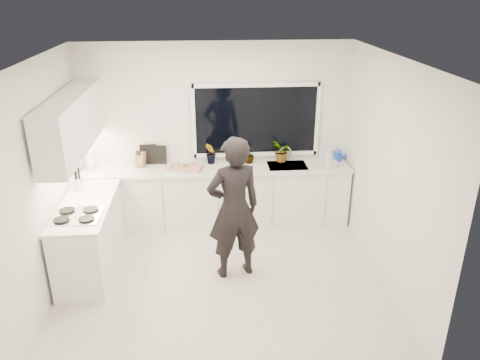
{
  "coord_description": "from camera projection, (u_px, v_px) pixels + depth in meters",
  "views": [
    {
      "loc": [
        -0.17,
        -5.0,
        3.43
      ],
      "look_at": [
        0.26,
        0.4,
        1.15
      ],
      "focal_mm": 35.0,
      "sensor_mm": 36.0,
      "label": 1
    }
  ],
  "objects": [
    {
      "name": "stovetop",
      "position": [
        77.0,
        215.0,
        5.45
      ],
      "size": [
        0.56,
        0.48,
        0.03
      ],
      "primitive_type": "cube",
      "color": "black",
      "rests_on": "countertop_left"
    },
    {
      "name": "window",
      "position": [
        256.0,
        120.0,
        6.97
      ],
      "size": [
        1.8,
        0.02,
        1.0
      ],
      "primitive_type": "cube",
      "color": "black",
      "rests_on": "wall_back"
    },
    {
      "name": "faucet",
      "position": [
        285.0,
        154.0,
        7.13
      ],
      "size": [
        0.03,
        0.03,
        0.22
      ],
      "primitive_type": "cylinder",
      "color": "silver",
      "rests_on": "countertop_back"
    },
    {
      "name": "countertop_back",
      "position": [
        217.0,
        169.0,
        6.91
      ],
      "size": [
        3.94,
        0.62,
        0.04
      ],
      "primitive_type": "cube",
      "color": "silver",
      "rests_on": "base_cabinets_back"
    },
    {
      "name": "wall_right",
      "position": [
        389.0,
        173.0,
        5.56
      ],
      "size": [
        0.02,
        3.5,
        2.7
      ],
      "primitive_type": "cube",
      "color": "white",
      "rests_on": "ground"
    },
    {
      "name": "picture_frame_large",
      "position": [
        159.0,
        155.0,
        7.02
      ],
      "size": [
        0.22,
        0.04,
        0.28
      ],
      "primitive_type": "cube",
      "rotation": [
        0.0,
        0.0,
        -0.11
      ],
      "color": "black",
      "rests_on": "countertop_back"
    },
    {
      "name": "ceiling",
      "position": [
        219.0,
        58.0,
        4.89
      ],
      "size": [
        4.0,
        3.5,
        0.02
      ],
      "primitive_type": "cube",
      "color": "white",
      "rests_on": "wall_back"
    },
    {
      "name": "pizza_tray",
      "position": [
        186.0,
        168.0,
        6.85
      ],
      "size": [
        0.56,
        0.46,
        0.03
      ],
      "primitive_type": "cube",
      "rotation": [
        0.0,
        0.0,
        -0.2
      ],
      "color": "silver",
      "rests_on": "countertop_back"
    },
    {
      "name": "picture_frame_small",
      "position": [
        148.0,
        154.0,
        7.0
      ],
      "size": [
        0.25,
        0.03,
        0.3
      ],
      "primitive_type": "cube",
      "rotation": [
        0.0,
        0.0,
        0.05
      ],
      "color": "black",
      "rests_on": "countertop_back"
    },
    {
      "name": "paper_towel_roll",
      "position": [
        90.0,
        160.0,
        6.82
      ],
      "size": [
        0.15,
        0.15,
        0.26
      ],
      "primitive_type": "cylinder",
      "rotation": [
        0.0,
        0.0,
        0.43
      ],
      "color": "silver",
      "rests_on": "countertop_back"
    },
    {
      "name": "base_cabinets_left",
      "position": [
        90.0,
        237.0,
        5.97
      ],
      "size": [
        0.58,
        1.6,
        0.88
      ],
      "primitive_type": "cube",
      "color": "white",
      "rests_on": "floor"
    },
    {
      "name": "watering_can",
      "position": [
        337.0,
        156.0,
        7.17
      ],
      "size": [
        0.17,
        0.17,
        0.13
      ],
      "primitive_type": "cylinder",
      "rotation": [
        0.0,
        0.0,
        0.27
      ],
      "color": "blue",
      "rests_on": "countertop_back"
    },
    {
      "name": "utensil_crock",
      "position": [
        78.0,
        184.0,
        6.15
      ],
      "size": [
        0.17,
        0.17,
        0.16
      ],
      "primitive_type": "cylinder",
      "rotation": [
        0.0,
        0.0,
        0.42
      ],
      "color": "silver",
      "rests_on": "countertop_left"
    },
    {
      "name": "pizza",
      "position": [
        186.0,
        167.0,
        6.84
      ],
      "size": [
        0.51,
        0.41,
        0.01
      ],
      "primitive_type": "cube",
      "rotation": [
        0.0,
        0.0,
        -0.2
      ],
      "color": "red",
      "rests_on": "pizza_tray"
    },
    {
      "name": "soap_bottles",
      "position": [
        330.0,
        159.0,
        6.84
      ],
      "size": [
        0.18,
        0.13,
        0.31
      ],
      "color": "#D8BF66",
      "rests_on": "countertop_back"
    },
    {
      "name": "wall_back",
      "position": [
        216.0,
        133.0,
        7.03
      ],
      "size": [
        4.0,
        0.02,
        2.7
      ],
      "primitive_type": "cube",
      "color": "white",
      "rests_on": "ground"
    },
    {
      "name": "upper_cabinets",
      "position": [
        72.0,
        123.0,
        5.74
      ],
      "size": [
        0.34,
        2.1,
        0.7
      ],
      "primitive_type": "cube",
      "color": "white",
      "rests_on": "wall_left"
    },
    {
      "name": "knife_block",
      "position": [
        140.0,
        159.0,
        6.92
      ],
      "size": [
        0.16,
        0.14,
        0.22
      ],
      "primitive_type": "cube",
      "rotation": [
        0.0,
        0.0,
        -0.33
      ],
      "color": "#A2664B",
      "rests_on": "countertop_back"
    },
    {
      "name": "person",
      "position": [
        234.0,
        209.0,
        5.66
      ],
      "size": [
        0.76,
        0.59,
        1.83
      ],
      "primitive_type": "imported",
      "rotation": [
        0.0,
        0.0,
        3.4
      ],
      "color": "black",
      "rests_on": "floor"
    },
    {
      "name": "floor",
      "position": [
        222.0,
        277.0,
        5.94
      ],
      "size": [
        4.0,
        3.5,
        0.02
      ],
      "primitive_type": "cube",
      "color": "beige",
      "rests_on": "ground"
    },
    {
      "name": "herb_plants",
      "position": [
        258.0,
        152.0,
        7.04
      ],
      "size": [
        1.29,
        0.31,
        0.33
      ],
      "color": "#26662D",
      "rests_on": "countertop_back"
    },
    {
      "name": "sink",
      "position": [
        287.0,
        169.0,
        7.01
      ],
      "size": [
        0.58,
        0.42,
        0.14
      ],
      "primitive_type": "cube",
      "color": "silver",
      "rests_on": "countertop_back"
    },
    {
      "name": "base_cabinets_back",
      "position": [
        218.0,
        197.0,
        7.1
      ],
      "size": [
        3.92,
        0.58,
        0.88
      ],
      "primitive_type": "cube",
      "color": "white",
      "rests_on": "floor"
    },
    {
      "name": "countertop_left",
      "position": [
        86.0,
        205.0,
        5.79
      ],
      "size": [
        0.62,
        1.6,
        0.04
      ],
      "primitive_type": "cube",
      "color": "silver",
      "rests_on": "base_cabinets_left"
    },
    {
      "name": "wall_left",
      "position": [
        43.0,
        184.0,
        5.27
      ],
      "size": [
        0.02,
        3.5,
        2.7
      ],
      "primitive_type": "cube",
      "color": "white",
      "rests_on": "ground"
    }
  ]
}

